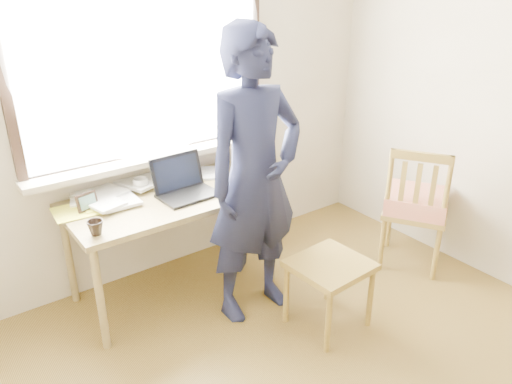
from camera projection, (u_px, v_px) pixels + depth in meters
room_shell at (367, 101)px, 2.06m from camera, size 3.52×4.02×2.61m
desk at (171, 206)px, 3.38m from camera, size 1.39×0.70×0.74m
laptop at (184, 186)px, 3.35m from camera, size 0.39×0.32×0.26m
mug_white at (141, 184)px, 3.42m from camera, size 0.12×0.12×0.09m
mug_dark at (96, 228)px, 2.84m from camera, size 0.13×0.13×0.09m
mouse at (230, 184)px, 3.49m from camera, size 0.09×0.06×0.04m
desk_clutter at (106, 196)px, 3.29m from camera, size 0.84×0.49×0.05m
book_a at (97, 196)px, 3.32m from camera, size 0.31×0.35×0.03m
book_b at (201, 174)px, 3.69m from camera, size 0.27×0.30×0.02m
picture_frame at (87, 203)px, 3.12m from camera, size 0.14×0.05×0.11m
work_chair at (330, 272)px, 3.14m from camera, size 0.48×0.46×0.46m
side_chair at (416, 204)px, 3.77m from camera, size 0.61×0.62×0.99m
person at (255, 179)px, 3.10m from camera, size 0.69×0.46×1.89m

